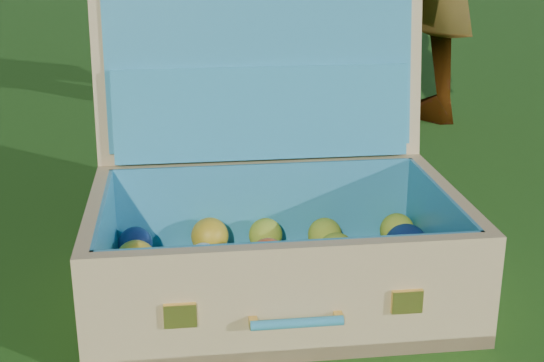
{
  "coord_description": "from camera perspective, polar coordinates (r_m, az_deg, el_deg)",
  "views": [
    {
      "loc": [
        -0.31,
        -1.46,
        0.69
      ],
      "look_at": [
        -0.18,
        -0.08,
        0.21
      ],
      "focal_mm": 50.0,
      "sensor_mm": 36.0,
      "label": 1
    }
  ],
  "objects": [
    {
      "name": "ground",
      "position": [
        1.65,
        6.12,
        -5.68
      ],
      "size": [
        60.0,
        60.0,
        0.0
      ],
      "primitive_type": "plane",
      "color": "#215114",
      "rests_on": "ground"
    },
    {
      "name": "stray_ball",
      "position": [
        1.71,
        -12.48,
        -3.77
      ],
      "size": [
        0.08,
        0.08,
        0.08
      ],
      "primitive_type": "sphere",
      "color": "#3D63A0",
      "rests_on": "ground"
    },
    {
      "name": "suitcase",
      "position": [
        1.48,
        -0.29,
        -0.77
      ],
      "size": [
        0.7,
        0.6,
        0.66
      ],
      "rotation": [
        0.0,
        0.0,
        0.03
      ],
      "color": "#DEB777",
      "rests_on": "ground"
    }
  ]
}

